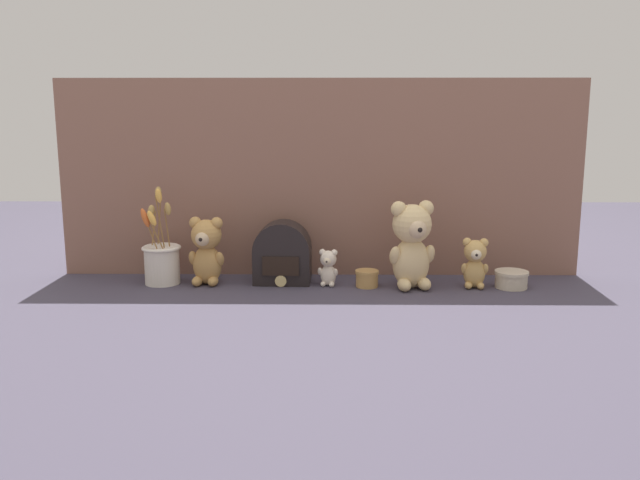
{
  "coord_description": "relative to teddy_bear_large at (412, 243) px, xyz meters",
  "views": [
    {
      "loc": [
        0.03,
        -2.13,
        0.58
      ],
      "look_at": [
        0.0,
        0.02,
        0.15
      ],
      "focal_mm": 38.0,
      "sensor_mm": 36.0,
      "label": 1
    }
  ],
  "objects": [
    {
      "name": "teddy_bear_tiny",
      "position": [
        -0.27,
        0.03,
        -0.08
      ],
      "size": [
        0.07,
        0.06,
        0.12
      ],
      "color": "beige",
      "rests_on": "ground"
    },
    {
      "name": "teddy_bear_medium",
      "position": [
        -0.67,
        0.04,
        -0.03
      ],
      "size": [
        0.12,
        0.11,
        0.22
      ],
      "color": "tan",
      "rests_on": "ground"
    },
    {
      "name": "vintage_radio",
      "position": [
        -0.42,
        0.07,
        -0.06
      ],
      "size": [
        0.19,
        0.13,
        0.21
      ],
      "color": "black",
      "rests_on": "ground"
    },
    {
      "name": "decorative_tin_tall",
      "position": [
        -0.14,
        0.02,
        -0.12
      ],
      "size": [
        0.08,
        0.08,
        0.05
      ],
      "color": "tan",
      "rests_on": "ground"
    },
    {
      "name": "backdrop_wall",
      "position": [
        -0.29,
        0.18,
        0.19
      ],
      "size": [
        1.78,
        0.02,
        0.67
      ],
      "color": "#845B4C",
      "rests_on": "ground"
    },
    {
      "name": "flower_vase",
      "position": [
        -0.82,
        0.05,
        -0.07
      ],
      "size": [
        0.13,
        0.15,
        0.32
      ],
      "color": "silver",
      "rests_on": "ground"
    },
    {
      "name": "teddy_bear_small",
      "position": [
        0.2,
        0.01,
        -0.06
      ],
      "size": [
        0.09,
        0.08,
        0.16
      ],
      "color": "tan",
      "rests_on": "ground"
    },
    {
      "name": "decorative_tin_short",
      "position": [
        0.33,
        0.01,
        -0.12
      ],
      "size": [
        0.11,
        0.11,
        0.06
      ],
      "color": "beige",
      "rests_on": "ground"
    },
    {
      "name": "ground_plane",
      "position": [
        -0.29,
        0.02,
        -0.15
      ],
      "size": [
        4.0,
        4.0,
        0.0
      ],
      "primitive_type": "plane",
      "color": "#3D3847"
    },
    {
      "name": "teddy_bear_large",
      "position": [
        0.0,
        0.0,
        0.0
      ],
      "size": [
        0.16,
        0.14,
        0.28
      ],
      "color": "#DBBC84",
      "rests_on": "ground"
    }
  ]
}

